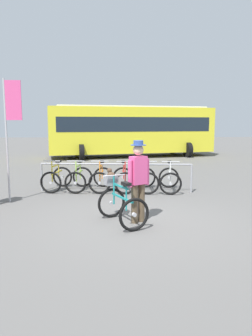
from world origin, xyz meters
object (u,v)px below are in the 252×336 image
at_px(person_with_featured_bike, 138,178).
at_px(racked_bike_teal, 147,179).
at_px(featured_bicycle, 119,200).
at_px(racked_bike_white, 170,179).
at_px(bus_distant, 131,128).
at_px(racked_bike_lime, 79,179).
at_px(banner_flag, 11,117).
at_px(racked_bike_red, 124,179).
at_px(racked_bike_orange, 101,179).
at_px(racked_bike_yellow, 57,178).

bearing_deg(person_with_featured_bike, racked_bike_teal, 80.07).
xyz_separation_m(racked_bike_teal, featured_bicycle, (-0.93, -3.05, 0.12)).
distance_m(racked_bike_teal, racked_bike_white, 0.70).
distance_m(person_with_featured_bike, bus_distant, 13.14).
bearing_deg(racked_bike_white, bus_distant, 92.87).
relative_size(racked_bike_lime, banner_flag, 0.36).
bearing_deg(racked_bike_lime, racked_bike_red, -5.69).
height_order(racked_bike_orange, banner_flag, banner_flag).
xyz_separation_m(racked_bike_yellow, racked_bike_white, (3.48, -0.35, 0.00)).
height_order(person_with_featured_bike, bus_distant, bus_distant).
bearing_deg(banner_flag, person_with_featured_bike, -31.33).
xyz_separation_m(racked_bike_lime, bus_distant, (2.28, 9.82, 1.37)).
height_order(racked_bike_lime, person_with_featured_bike, person_with_featured_bike).
height_order(person_with_featured_bike, banner_flag, banner_flag).
distance_m(racked_bike_yellow, racked_bike_teal, 2.80).
bearing_deg(person_with_featured_bike, racked_bike_lime, 115.38).
bearing_deg(racked_bike_red, banner_flag, -157.45).
relative_size(racked_bike_yellow, racked_bike_lime, 1.03).
distance_m(racked_bike_red, person_with_featured_bike, 3.19).
height_order(racked_bike_yellow, bus_distant, bus_distant).
relative_size(featured_bicycle, person_with_featured_bike, 0.73).
relative_size(racked_bike_red, person_with_featured_bike, 0.66).
relative_size(racked_bike_lime, racked_bike_teal, 1.04).
height_order(racked_bike_orange, racked_bike_white, same).
height_order(racked_bike_teal, banner_flag, banner_flag).
relative_size(racked_bike_lime, racked_bike_orange, 1.00).
relative_size(racked_bike_teal, bus_distant, 0.11).
distance_m(bus_distant, banner_flag, 11.85).
distance_m(racked_bike_orange, bus_distant, 10.11).
distance_m(racked_bike_yellow, racked_bike_red, 2.10).
distance_m(racked_bike_teal, featured_bicycle, 3.19).
bearing_deg(racked_bike_orange, racked_bike_white, -5.69).
bearing_deg(racked_bike_teal, bus_distant, 88.91).
bearing_deg(featured_bicycle, banner_flag, 145.33).
xyz_separation_m(racked_bike_yellow, racked_bike_lime, (0.70, -0.07, -0.00)).
bearing_deg(banner_flag, racked_bike_yellow, 58.67).
bearing_deg(bus_distant, racked_bike_red, -95.09).
bearing_deg(racked_bike_lime, racked_bike_orange, -5.69).
bearing_deg(racked_bike_teal, racked_bike_orange, 174.31).
bearing_deg(racked_bike_lime, racked_bike_teal, -5.69).
bearing_deg(racked_bike_yellow, racked_bike_orange, -5.69).
xyz_separation_m(racked_bike_red, racked_bike_white, (1.39, -0.14, 0.00)).
bearing_deg(racked_bike_white, racked_bike_yellow, 174.31).
distance_m(racked_bike_lime, banner_flag, 2.80).
bearing_deg(racked_bike_red, bus_distant, 84.91).
distance_m(racked_bike_lime, bus_distant, 10.18).
height_order(racked_bike_lime, featured_bicycle, featured_bicycle).
bearing_deg(racked_bike_yellow, racked_bike_red, -5.69).
height_order(featured_bicycle, bus_distant, bus_distant).
xyz_separation_m(racked_bike_orange, racked_bike_white, (2.09, -0.21, 0.00)).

